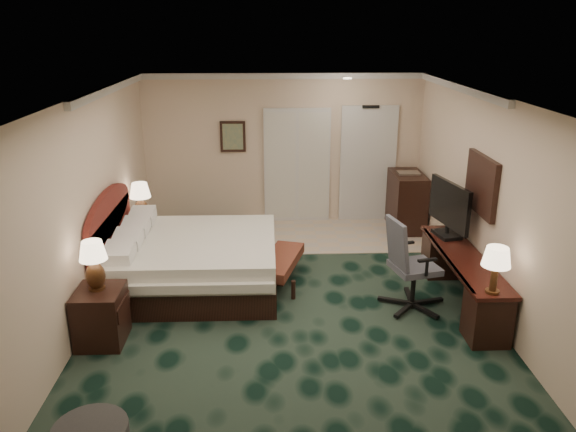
{
  "coord_description": "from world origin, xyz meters",
  "views": [
    {
      "loc": [
        -0.28,
        -6.24,
        3.5
      ],
      "look_at": [
        -0.03,
        0.6,
        1.15
      ],
      "focal_mm": 35.0,
      "sensor_mm": 36.0,
      "label": 1
    }
  ],
  "objects_px": {
    "minibar": "(407,201)",
    "nightstand_near": "(101,316)",
    "lamp_near": "(94,265)",
    "desk_chair": "(415,263)",
    "desk": "(461,280)",
    "tv": "(449,210)",
    "bed_bench": "(281,270)",
    "lamp_far": "(141,202)",
    "nightstand_far": "(145,236)",
    "bed": "(196,263)"
  },
  "relations": [
    {
      "from": "minibar",
      "to": "nightstand_near",
      "type": "bearing_deg",
      "value": -140.35
    },
    {
      "from": "lamp_near",
      "to": "desk_chair",
      "type": "height_order",
      "value": "lamp_near"
    },
    {
      "from": "lamp_near",
      "to": "desk",
      "type": "distance_m",
      "value": 4.57
    },
    {
      "from": "desk_chair",
      "to": "minibar",
      "type": "height_order",
      "value": "desk_chair"
    },
    {
      "from": "lamp_near",
      "to": "desk_chair",
      "type": "bearing_deg",
      "value": 9.82
    },
    {
      "from": "tv",
      "to": "desk",
      "type": "bearing_deg",
      "value": -101.06
    },
    {
      "from": "bed_bench",
      "to": "minibar",
      "type": "distance_m",
      "value": 3.18
    },
    {
      "from": "nightstand_near",
      "to": "lamp_far",
      "type": "bearing_deg",
      "value": 91.51
    },
    {
      "from": "bed_bench",
      "to": "tv",
      "type": "height_order",
      "value": "tv"
    },
    {
      "from": "nightstand_far",
      "to": "nightstand_near",
      "type": "bearing_deg",
      "value": -89.01
    },
    {
      "from": "desk",
      "to": "minibar",
      "type": "height_order",
      "value": "minibar"
    },
    {
      "from": "nightstand_near",
      "to": "lamp_near",
      "type": "bearing_deg",
      "value": 117.39
    },
    {
      "from": "nightstand_far",
      "to": "tv",
      "type": "relative_size",
      "value": 0.53
    },
    {
      "from": "tv",
      "to": "lamp_far",
      "type": "bearing_deg",
      "value": 153.35
    },
    {
      "from": "lamp_near",
      "to": "minibar",
      "type": "height_order",
      "value": "lamp_near"
    },
    {
      "from": "lamp_near",
      "to": "lamp_far",
      "type": "xyz_separation_m",
      "value": [
        -0.05,
        2.68,
        -0.1
      ]
    },
    {
      "from": "nightstand_far",
      "to": "lamp_near",
      "type": "xyz_separation_m",
      "value": [
        0.03,
        -2.67,
        0.68
      ]
    },
    {
      "from": "lamp_far",
      "to": "minibar",
      "type": "height_order",
      "value": "lamp_far"
    },
    {
      "from": "nightstand_far",
      "to": "lamp_near",
      "type": "distance_m",
      "value": 2.75
    },
    {
      "from": "bed",
      "to": "desk",
      "type": "distance_m",
      "value": 3.59
    },
    {
      "from": "tv",
      "to": "lamp_near",
      "type": "bearing_deg",
      "value": -173.44
    },
    {
      "from": "lamp_far",
      "to": "nightstand_near",
      "type": "bearing_deg",
      "value": -88.49
    },
    {
      "from": "bed_bench",
      "to": "desk",
      "type": "relative_size",
      "value": 0.51
    },
    {
      "from": "bed_bench",
      "to": "minibar",
      "type": "xyz_separation_m",
      "value": [
        2.3,
        2.17,
        0.31
      ]
    },
    {
      "from": "bed",
      "to": "nightstand_far",
      "type": "height_order",
      "value": "bed"
    },
    {
      "from": "nightstand_far",
      "to": "minibar",
      "type": "relative_size",
      "value": 0.52
    },
    {
      "from": "desk_chair",
      "to": "nightstand_far",
      "type": "bearing_deg",
      "value": 138.67
    },
    {
      "from": "bed",
      "to": "minibar",
      "type": "distance_m",
      "value": 4.13
    },
    {
      "from": "desk",
      "to": "desk_chair",
      "type": "relative_size",
      "value": 1.9
    },
    {
      "from": "nightstand_near",
      "to": "desk_chair",
      "type": "bearing_deg",
      "value": 10.4
    },
    {
      "from": "bed",
      "to": "nightstand_near",
      "type": "distance_m",
      "value": 1.7
    },
    {
      "from": "bed",
      "to": "lamp_near",
      "type": "distance_m",
      "value": 1.78
    },
    {
      "from": "nightstand_near",
      "to": "bed",
      "type": "bearing_deg",
      "value": 57.14
    },
    {
      "from": "nightstand_far",
      "to": "tv",
      "type": "bearing_deg",
      "value": -15.05
    },
    {
      "from": "bed",
      "to": "minibar",
      "type": "xyz_separation_m",
      "value": [
        3.48,
        2.22,
        0.16
      ]
    },
    {
      "from": "bed_bench",
      "to": "desk_chair",
      "type": "xyz_separation_m",
      "value": [
        1.7,
        -0.78,
        0.41
      ]
    },
    {
      "from": "nightstand_near",
      "to": "lamp_far",
      "type": "xyz_separation_m",
      "value": [
        -0.07,
        2.71,
        0.52
      ]
    },
    {
      "from": "nightstand_far",
      "to": "lamp_near",
      "type": "bearing_deg",
      "value": -89.41
    },
    {
      "from": "nightstand_near",
      "to": "lamp_near",
      "type": "xyz_separation_m",
      "value": [
        -0.02,
        0.04,
        0.62
      ]
    },
    {
      "from": "tv",
      "to": "bed",
      "type": "bearing_deg",
      "value": 169.51
    },
    {
      "from": "nightstand_near",
      "to": "bed_bench",
      "type": "relative_size",
      "value": 0.55
    },
    {
      "from": "nightstand_far",
      "to": "desk_chair",
      "type": "height_order",
      "value": "desk_chair"
    },
    {
      "from": "nightstand_near",
      "to": "nightstand_far",
      "type": "xyz_separation_m",
      "value": [
        -0.05,
        2.7,
        -0.06
      ]
    },
    {
      "from": "desk",
      "to": "desk_chair",
      "type": "distance_m",
      "value": 0.71
    },
    {
      "from": "bed_bench",
      "to": "tv",
      "type": "xyz_separation_m",
      "value": [
        2.34,
        0.02,
        0.86
      ]
    },
    {
      "from": "nightstand_far",
      "to": "desk_chair",
      "type": "distance_m",
      "value": 4.35
    },
    {
      "from": "minibar",
      "to": "bed",
      "type": "bearing_deg",
      "value": -147.47
    },
    {
      "from": "lamp_near",
      "to": "minibar",
      "type": "distance_m",
      "value": 5.72
    },
    {
      "from": "bed",
      "to": "nightstand_far",
      "type": "xyz_separation_m",
      "value": [
        -0.97,
        1.27,
        -0.08
      ]
    },
    {
      "from": "lamp_near",
      "to": "lamp_far",
      "type": "height_order",
      "value": "lamp_near"
    }
  ]
}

